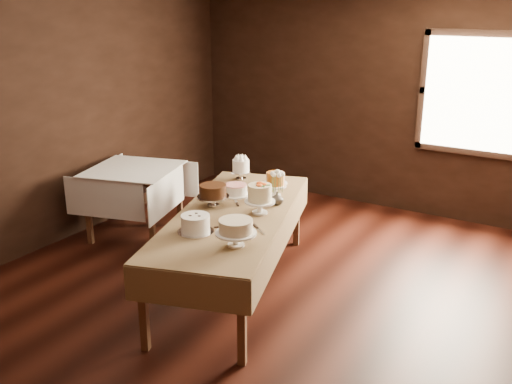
{
  "coord_description": "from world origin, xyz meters",
  "views": [
    {
      "loc": [
        2.67,
        -4.17,
        2.67
      ],
      "look_at": [
        0.0,
        0.2,
        0.95
      ],
      "focal_mm": 40.56,
      "sensor_mm": 36.0,
      "label": 1
    }
  ],
  "objects_px": {
    "cake_caramel": "(275,185)",
    "cake_server_d": "(272,203)",
    "display_table": "(233,218)",
    "cake_speckled": "(276,178)",
    "cake_cream": "(236,234)",
    "cake_lattice": "(236,191)",
    "cake_server_c": "(236,200)",
    "side_table": "(134,176)",
    "cake_chocolate": "(213,196)",
    "flower_vase": "(277,198)",
    "cake_meringue": "(241,170)",
    "cake_server_a": "(233,226)",
    "cake_server_b": "(261,231)",
    "cake_flowers": "(260,201)",
    "cake_server_e": "(198,219)",
    "cake_swirl": "(196,224)"
  },
  "relations": [
    {
      "from": "cake_server_e",
      "to": "cake_server_d",
      "type": "bearing_deg",
      "value": 57.04
    },
    {
      "from": "cake_chocolate",
      "to": "cake_server_a",
      "type": "distance_m",
      "value": 0.56
    },
    {
      "from": "cake_chocolate",
      "to": "cake_flowers",
      "type": "distance_m",
      "value": 0.49
    },
    {
      "from": "cake_chocolate",
      "to": "flower_vase",
      "type": "xyz_separation_m",
      "value": [
        0.5,
        0.36,
        -0.04
      ]
    },
    {
      "from": "display_table",
      "to": "cake_lattice",
      "type": "bearing_deg",
      "value": 120.39
    },
    {
      "from": "cake_server_e",
      "to": "display_table",
      "type": "bearing_deg",
      "value": 53.8
    },
    {
      "from": "side_table",
      "to": "cake_lattice",
      "type": "bearing_deg",
      "value": -3.56
    },
    {
      "from": "cake_caramel",
      "to": "cake_server_d",
      "type": "xyz_separation_m",
      "value": [
        0.08,
        -0.21,
        -0.11
      ]
    },
    {
      "from": "cake_meringue",
      "to": "cake_caramel",
      "type": "height_order",
      "value": "cake_caramel"
    },
    {
      "from": "cake_cream",
      "to": "display_table",
      "type": "bearing_deg",
      "value": 125.29
    },
    {
      "from": "cake_lattice",
      "to": "cake_caramel",
      "type": "height_order",
      "value": "cake_caramel"
    },
    {
      "from": "cake_server_a",
      "to": "cake_server_b",
      "type": "distance_m",
      "value": 0.28
    },
    {
      "from": "flower_vase",
      "to": "cake_flowers",
      "type": "bearing_deg",
      "value": -93.2
    },
    {
      "from": "cake_caramel",
      "to": "flower_vase",
      "type": "distance_m",
      "value": 0.26
    },
    {
      "from": "cake_speckled",
      "to": "cake_server_c",
      "type": "bearing_deg",
      "value": -94.81
    },
    {
      "from": "cake_caramel",
      "to": "cake_swirl",
      "type": "xyz_separation_m",
      "value": [
        -0.1,
        -1.18,
        -0.04
      ]
    },
    {
      "from": "side_table",
      "to": "cake_caramel",
      "type": "bearing_deg",
      "value": 2.93
    },
    {
      "from": "cake_caramel",
      "to": "cake_cream",
      "type": "height_order",
      "value": "cake_caramel"
    },
    {
      "from": "cake_cream",
      "to": "cake_caramel",
      "type": "bearing_deg",
      "value": 105.49
    },
    {
      "from": "cake_chocolate",
      "to": "cake_speckled",
      "type": "bearing_deg",
      "value": 80.45
    },
    {
      "from": "cake_cream",
      "to": "cake_server_b",
      "type": "xyz_separation_m",
      "value": [
        0.02,
        0.36,
        -0.1
      ]
    },
    {
      "from": "display_table",
      "to": "cake_server_c",
      "type": "relative_size",
      "value": 11.24
    },
    {
      "from": "cake_chocolate",
      "to": "cake_server_b",
      "type": "height_order",
      "value": "cake_chocolate"
    },
    {
      "from": "cake_speckled",
      "to": "cake_lattice",
      "type": "bearing_deg",
      "value": -105.27
    },
    {
      "from": "display_table",
      "to": "cake_speckled",
      "type": "bearing_deg",
      "value": 96.05
    },
    {
      "from": "cake_lattice",
      "to": "cake_server_c",
      "type": "xyz_separation_m",
      "value": [
        0.09,
        -0.14,
        -0.05
      ]
    },
    {
      "from": "cake_speckled",
      "to": "cake_server_d",
      "type": "distance_m",
      "value": 0.64
    },
    {
      "from": "cake_caramel",
      "to": "cake_cream",
      "type": "distance_m",
      "value": 1.28
    },
    {
      "from": "cake_cream",
      "to": "cake_server_a",
      "type": "xyz_separation_m",
      "value": [
        -0.26,
        0.34,
        -0.1
      ]
    },
    {
      "from": "side_table",
      "to": "cake_lattice",
      "type": "distance_m",
      "value": 1.48
    },
    {
      "from": "cake_meringue",
      "to": "cake_chocolate",
      "type": "bearing_deg",
      "value": -74.44
    },
    {
      "from": "cake_speckled",
      "to": "cake_server_c",
      "type": "distance_m",
      "value": 0.69
    },
    {
      "from": "cake_speckled",
      "to": "cake_server_e",
      "type": "xyz_separation_m",
      "value": [
        -0.07,
        -1.28,
        -0.05
      ]
    },
    {
      "from": "cake_server_a",
      "to": "cake_server_d",
      "type": "relative_size",
      "value": 1.0
    },
    {
      "from": "display_table",
      "to": "cake_chocolate",
      "type": "xyz_separation_m",
      "value": [
        -0.26,
        0.05,
        0.16
      ]
    },
    {
      "from": "cake_server_c",
      "to": "flower_vase",
      "type": "relative_size",
      "value": 1.87
    },
    {
      "from": "cake_server_a",
      "to": "cake_server_c",
      "type": "xyz_separation_m",
      "value": [
        -0.34,
        0.57,
        0.0
      ]
    },
    {
      "from": "cake_meringue",
      "to": "cake_chocolate",
      "type": "distance_m",
      "value": 0.89
    },
    {
      "from": "cake_speckled",
      "to": "cake_chocolate",
      "type": "height_order",
      "value": "cake_chocolate"
    },
    {
      "from": "display_table",
      "to": "cake_cream",
      "type": "relative_size",
      "value": 7.54
    },
    {
      "from": "cake_server_a",
      "to": "cake_server_e",
      "type": "relative_size",
      "value": 1.0
    },
    {
      "from": "cake_meringue",
      "to": "cake_server_c",
      "type": "height_order",
      "value": "cake_meringue"
    },
    {
      "from": "cake_server_b",
      "to": "cake_server_e",
      "type": "height_order",
      "value": "same"
    },
    {
      "from": "display_table",
      "to": "cake_swirl",
      "type": "distance_m",
      "value": 0.58
    },
    {
      "from": "cake_chocolate",
      "to": "cake_swirl",
      "type": "xyz_separation_m",
      "value": [
        0.25,
        -0.61,
        -0.03
      ]
    },
    {
      "from": "display_table",
      "to": "cake_flowers",
      "type": "bearing_deg",
      "value": 26.36
    },
    {
      "from": "cake_lattice",
      "to": "cake_server_b",
      "type": "bearing_deg",
      "value": -44.3
    },
    {
      "from": "cake_caramel",
      "to": "display_table",
      "type": "bearing_deg",
      "value": -98.93
    },
    {
      "from": "cake_meringue",
      "to": "cake_server_c",
      "type": "xyz_separation_m",
      "value": [
        0.34,
        -0.62,
        -0.1
      ]
    },
    {
      "from": "display_table",
      "to": "cake_speckled",
      "type": "xyz_separation_m",
      "value": [
        -0.1,
        0.98,
        0.11
      ]
    }
  ]
}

